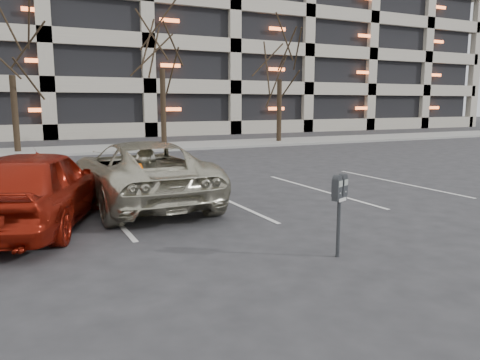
{
  "coord_description": "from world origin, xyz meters",
  "views": [
    {
      "loc": [
        -3.13,
        -7.91,
        2.32
      ],
      "look_at": [
        0.02,
        -1.39,
        1.13
      ],
      "focal_mm": 35.0,
      "sensor_mm": 36.0,
      "label": 1
    }
  ],
  "objects_px": {
    "tree_b": "(8,25)",
    "tree_c": "(161,19)",
    "suv_silver": "(141,172)",
    "parking_meter": "(340,195)",
    "car_red": "(35,188)",
    "tree_d": "(280,40)"
  },
  "relations": [
    {
      "from": "tree_c",
      "to": "tree_d",
      "type": "xyz_separation_m",
      "value": [
        7.0,
        0.0,
        -0.61
      ]
    },
    {
      "from": "tree_c",
      "to": "tree_d",
      "type": "bearing_deg",
      "value": 0.0
    },
    {
      "from": "tree_b",
      "to": "parking_meter",
      "type": "bearing_deg",
      "value": -77.13
    },
    {
      "from": "tree_d",
      "to": "suv_silver",
      "type": "relative_size",
      "value": 1.54
    },
    {
      "from": "tree_b",
      "to": "tree_c",
      "type": "bearing_deg",
      "value": 0.0
    },
    {
      "from": "tree_d",
      "to": "suv_silver",
      "type": "height_order",
      "value": "tree_d"
    },
    {
      "from": "tree_b",
      "to": "suv_silver",
      "type": "bearing_deg",
      "value": -79.45
    },
    {
      "from": "tree_b",
      "to": "tree_c",
      "type": "relative_size",
      "value": 0.88
    },
    {
      "from": "tree_b",
      "to": "tree_d",
      "type": "relative_size",
      "value": 0.97
    },
    {
      "from": "tree_c",
      "to": "parking_meter",
      "type": "bearing_deg",
      "value": -98.66
    },
    {
      "from": "tree_c",
      "to": "suv_silver",
      "type": "relative_size",
      "value": 1.7
    },
    {
      "from": "tree_d",
      "to": "tree_b",
      "type": "bearing_deg",
      "value": 180.0
    },
    {
      "from": "parking_meter",
      "to": "suv_silver",
      "type": "height_order",
      "value": "suv_silver"
    },
    {
      "from": "tree_b",
      "to": "suv_silver",
      "type": "xyz_separation_m",
      "value": [
        2.47,
        -13.26,
        -5.0
      ]
    },
    {
      "from": "tree_d",
      "to": "tree_c",
      "type": "bearing_deg",
      "value": 180.0
    },
    {
      "from": "tree_c",
      "to": "car_red",
      "type": "relative_size",
      "value": 2.01
    },
    {
      "from": "tree_d",
      "to": "parking_meter",
      "type": "height_order",
      "value": "tree_d"
    },
    {
      "from": "tree_b",
      "to": "suv_silver",
      "type": "relative_size",
      "value": 1.5
    },
    {
      "from": "suv_silver",
      "to": "car_red",
      "type": "xyz_separation_m",
      "value": [
        -2.31,
        -1.3,
        0.03
      ]
    },
    {
      "from": "car_red",
      "to": "tree_b",
      "type": "bearing_deg",
      "value": -68.59
    },
    {
      "from": "tree_b",
      "to": "parking_meter",
      "type": "relative_size",
      "value": 6.35
    },
    {
      "from": "tree_c",
      "to": "tree_d",
      "type": "distance_m",
      "value": 7.03
    }
  ]
}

